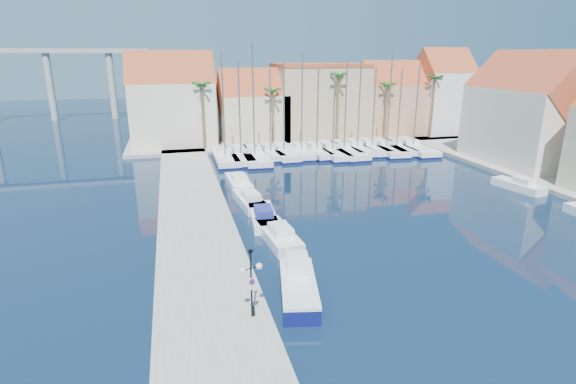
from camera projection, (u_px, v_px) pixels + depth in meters
name	position (u px, v px, depth m)	size (l,w,h in m)	color
ground	(362.00, 290.00, 26.83)	(260.00, 260.00, 0.00)	black
quay_west	(196.00, 222.00, 37.08)	(6.00, 77.00, 0.50)	gray
shore_north	(301.00, 138.00, 73.53)	(54.00, 16.00, 0.50)	gray
lamp_post	(251.00, 273.00, 22.57)	(1.24, 0.64, 3.79)	black
bollard	(253.00, 311.00, 23.30)	(0.20, 0.20, 0.50)	black
fishing_boat	(298.00, 285.00, 26.04)	(3.17, 6.24, 2.09)	#0D134F
motorboat_west_0	(278.00, 234.00, 33.81)	(2.52, 6.48, 1.40)	white
motorboat_west_1	(263.00, 216.00, 37.67)	(2.56, 6.50, 1.40)	white
motorboat_west_2	(250.00, 200.00, 41.66)	(2.55, 6.26, 1.40)	white
motorboat_west_3	(239.00, 182.00, 47.43)	(2.24, 6.52, 1.40)	white
motorboat_east_1	(519.00, 185.00, 46.38)	(2.76, 5.71, 1.40)	white
sailboat_0	(225.00, 156.00, 58.86)	(2.86, 10.78, 13.88)	white
sailboat_1	(240.00, 156.00, 59.44)	(2.95, 10.44, 12.68)	white
sailboat_2	(254.00, 155.00, 59.46)	(3.50, 11.90, 14.77)	white
sailboat_3	(270.00, 152.00, 61.20)	(2.84, 8.68, 11.68)	white
sailboat_4	(283.00, 152.00, 61.35)	(2.65, 9.99, 12.42)	white
sailboat_5	(301.00, 151.00, 61.68)	(2.55, 8.53, 13.51)	white
sailboat_6	(316.00, 151.00, 62.03)	(2.83, 8.92, 11.65)	white
sailboat_7	(331.00, 151.00, 62.05)	(3.08, 10.67, 11.19)	white
sailboat_8	(342.00, 150.00, 62.92)	(3.72, 12.11, 12.72)	white
sailboat_9	(356.00, 148.00, 64.07)	(2.97, 9.84, 12.32)	white
sailboat_10	(370.00, 147.00, 64.49)	(2.87, 9.98, 11.66)	white
sailboat_11	(385.00, 147.00, 64.57)	(4.05, 11.92, 13.68)	white
sailboat_12	(395.00, 147.00, 64.81)	(3.40, 10.40, 11.50)	white
sailboat_13	(411.00, 147.00, 64.90)	(3.47, 11.87, 12.07)	white
building_0	(172.00, 103.00, 65.95)	(12.30, 9.00, 13.50)	beige
building_1	(253.00, 109.00, 69.19)	(10.30, 8.00, 11.00)	beige
building_2	(319.00, 100.00, 72.47)	(14.20, 10.20, 11.50)	tan
building_3	(389.00, 101.00, 74.54)	(10.30, 8.00, 12.00)	tan
building_4	(441.00, 94.00, 75.44)	(8.30, 8.00, 14.00)	silver
building_6	(529.00, 113.00, 54.75)	(9.00, 14.30, 13.50)	beige
palm_0	(201.00, 87.00, 61.53)	(2.60, 2.60, 10.15)	brown
palm_1	(273.00, 93.00, 64.21)	(2.60, 2.60, 9.15)	brown
palm_2	(339.00, 78.00, 66.04)	(2.60, 2.60, 11.15)	brown
palm_3	(388.00, 87.00, 68.38)	(2.60, 2.60, 9.65)	brown
palm_4	(435.00, 80.00, 70.02)	(2.60, 2.60, 10.65)	brown
viaduct	(20.00, 70.00, 90.24)	(48.00, 2.20, 14.45)	#9E9E99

